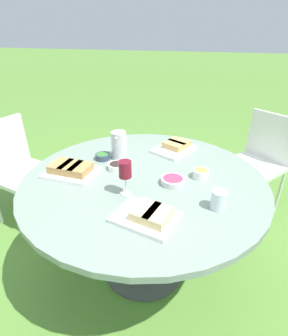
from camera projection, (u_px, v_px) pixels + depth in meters
name	position (u px, v px, depth m)	size (l,w,h in m)	color
ground_plane	(144.00, 266.00, 1.91)	(40.00, 40.00, 0.00)	#5B8C38
dining_table	(144.00, 192.00, 1.60)	(1.43, 1.43, 0.75)	#4C4C51
chair_near_right	(261.00, 156.00, 2.33)	(0.60, 0.61, 0.89)	silver
chair_far_back	(16.00, 164.00, 2.20)	(0.53, 0.51, 0.89)	silver
water_pitcher	(119.00, 145.00, 1.74)	(0.11, 0.10, 0.19)	silver
wine_glass	(125.00, 171.00, 1.33)	(0.07, 0.07, 0.19)	silver
platter_bread_main	(149.00, 215.00, 1.19)	(0.28, 0.33, 0.06)	white
platter_charcuterie	(175.00, 147.00, 1.89)	(0.36, 0.33, 0.06)	white
platter_sandwich_side	(71.00, 170.00, 1.57)	(0.24, 0.31, 0.07)	white
bowl_fries	(201.00, 173.00, 1.54)	(0.09, 0.09, 0.05)	white
bowl_salad	(103.00, 156.00, 1.76)	(0.10, 0.10, 0.04)	#334256
bowl_olives	(117.00, 166.00, 1.63)	(0.11, 0.11, 0.04)	white
bowl_dip_red	(173.00, 181.00, 1.48)	(0.14, 0.14, 0.04)	silver
cup_water_near	(123.00, 142.00, 1.92)	(0.06, 0.06, 0.08)	silver
cup_water_far	(219.00, 200.00, 1.26)	(0.08, 0.08, 0.10)	silver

